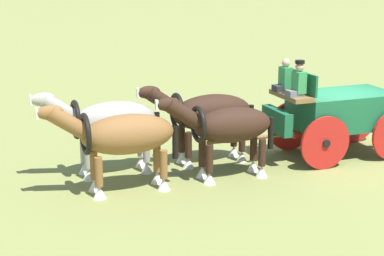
% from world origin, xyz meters
% --- Properties ---
extents(ground_plane, '(220.00, 220.00, 0.00)m').
position_xyz_m(ground_plane, '(0.00, 0.00, 0.00)').
color(ground_plane, olive).
extents(show_wagon, '(5.77, 2.58, 2.75)m').
position_xyz_m(show_wagon, '(0.17, -0.04, 1.23)').
color(show_wagon, '#195B38').
rests_on(show_wagon, ground).
extents(draft_horse_rear_near, '(3.00, 1.27, 2.14)m').
position_xyz_m(draft_horse_rear_near, '(3.74, -0.15, 1.28)').
color(draft_horse_rear_near, '#331E14').
rests_on(draft_horse_rear_near, ground).
extents(draft_horse_rear_off, '(3.15, 1.38, 2.17)m').
position_xyz_m(draft_horse_rear_off, '(3.45, -1.42, 1.31)').
color(draft_horse_rear_off, '#331E14').
rests_on(draft_horse_rear_off, ground).
extents(draft_horse_lead_near, '(3.17, 1.36, 2.17)m').
position_xyz_m(draft_horse_lead_near, '(6.27, -0.70, 1.31)').
color(draft_horse_lead_near, brown).
rests_on(draft_horse_lead_near, ground).
extents(draft_horse_lead_off, '(3.11, 1.36, 2.19)m').
position_xyz_m(draft_horse_lead_off, '(5.99, -1.97, 1.33)').
color(draft_horse_lead_off, '#9E998E').
rests_on(draft_horse_lead_off, ground).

